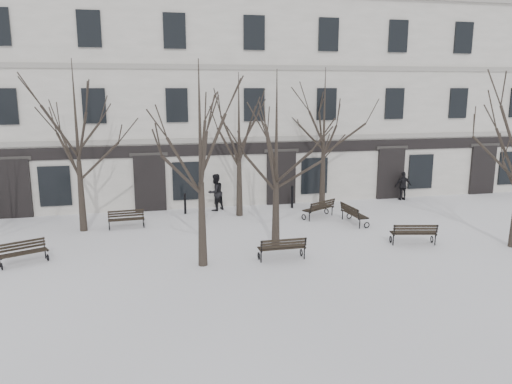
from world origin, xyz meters
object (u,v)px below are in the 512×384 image
object	(u,v)px
bench_1	(282,247)
bench_3	(126,219)
tree_2	(276,138)
bench_4	(319,208)
bench_0	(23,252)
bench_2	(414,233)
tree_1	(200,140)
bench_5	(353,214)

from	to	relation	value
bench_1	bench_3	size ratio (longest dim) A/B	1.08
tree_2	bench_4	distance (m)	6.28
bench_1	bench_4	bearing A→B (deg)	-122.79
tree_2	bench_0	distance (m)	10.24
bench_0	bench_2	xyz separation A→B (m)	(14.98, -1.05, 0.05)
tree_1	tree_2	distance (m)	3.55
bench_4	bench_0	bearing A→B (deg)	-13.00
tree_2	bench_5	world-z (taller)	tree_2
tree_2	bench_4	xyz separation A→B (m)	(3.22, 3.77, -3.86)
tree_1	bench_4	world-z (taller)	tree_1
tree_2	bench_2	size ratio (longest dim) A/B	3.70
tree_2	bench_3	world-z (taller)	tree_2
bench_2	bench_4	distance (m)	5.39
bench_2	bench_1	bearing A→B (deg)	18.35
bench_0	tree_1	bearing A→B (deg)	-38.20
bench_2	bench_5	distance (m)	3.67
bench_5	bench_3	bearing A→B (deg)	76.91
tree_1	bench_3	size ratio (longest dim) A/B	4.43
tree_2	bench_0	size ratio (longest dim) A/B	4.08
tree_2	bench_2	xyz separation A→B (m)	(5.51, -1.11, -3.86)
bench_1	bench_3	xyz separation A→B (m)	(-5.76, 5.72, -0.04)
bench_2	bench_4	size ratio (longest dim) A/B	1.02
bench_0	bench_2	bearing A→B (deg)	-28.19
tree_1	bench_3	world-z (taller)	tree_1
bench_4	tree_1	bearing A→B (deg)	10.59
bench_0	bench_1	world-z (taller)	bench_1
tree_2	bench_3	distance (m)	8.18
bench_4	bench_5	xyz separation A→B (m)	(1.18, -1.38, 0.00)
bench_2	bench_5	xyz separation A→B (m)	(-1.11, 3.50, 0.00)
tree_1	bench_4	bearing A→B (deg)	40.37
bench_0	bench_2	distance (m)	15.02
tree_1	bench_0	size ratio (longest dim) A/B	4.23
bench_2	tree_2	bearing A→B (deg)	0.88
bench_1	bench_0	bearing A→B (deg)	-10.97
bench_0	bench_4	world-z (taller)	bench_4
bench_1	bench_5	distance (m)	6.17
bench_4	bench_3	bearing A→B (deg)	-31.27
tree_1	bench_2	distance (m)	9.55
bench_3	bench_2	bearing A→B (deg)	-27.77
bench_3	bench_5	xyz separation A→B (m)	(10.37, -1.62, 0.06)
tree_1	bench_5	size ratio (longest dim) A/B	3.90
bench_3	bench_4	xyz separation A→B (m)	(9.18, -0.24, 0.05)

